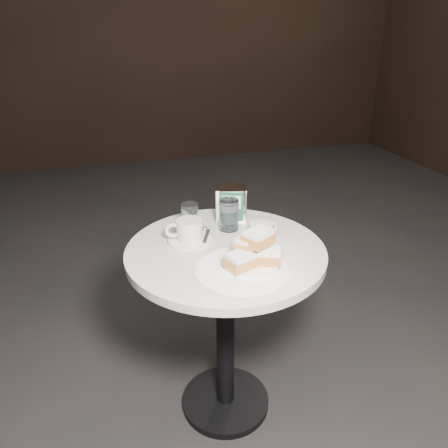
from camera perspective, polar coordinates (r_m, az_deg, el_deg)
The scene contains 9 objects.
ground at distance 1.99m, azimuth 0.18°, elevation -22.34°, with size 7.00×7.00×0.00m, color black.
cafe_table at distance 1.63m, azimuth 0.21°, elevation -9.32°, with size 0.70×0.70×0.74m.
sugar_spill at distance 1.40m, azimuth 2.40°, elevation -5.91°, with size 0.30×0.30×0.00m, color white.
beignet_plate at distance 1.41m, azimuth 3.83°, elevation -3.80°, with size 0.20×0.19×0.12m.
coffee_cup_left at distance 1.56m, azimuth -4.59°, elevation -1.07°, with size 0.18×0.18×0.08m.
coffee_cup_right at distance 1.56m, azimuth 4.84°, elevation -1.36°, with size 0.17×0.17×0.07m.
water_glass_left at distance 1.64m, azimuth -4.48°, elevation 0.88°, with size 0.07×0.07×0.10m.
water_glass_right at distance 1.64m, azimuth 0.64°, elevation 1.17°, with size 0.09×0.09×0.12m.
napkin_dispenser at distance 1.71m, azimuth 0.92°, elevation 2.74°, with size 0.14×0.12×0.14m.
Camera 1 is at (-0.39, -1.28, 1.48)m, focal length 35.00 mm.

